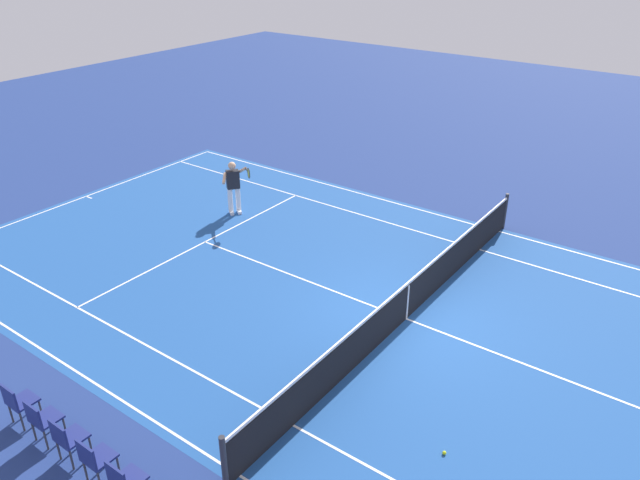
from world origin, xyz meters
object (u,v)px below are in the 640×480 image
(spectator_chair_3, at_px, (67,437))
(spectator_chair_4, at_px, (41,418))
(spectator_chair_5, at_px, (18,401))
(tennis_net, at_px, (407,300))
(spectator_chair_2, at_px, (94,458))
(tennis_ball, at_px, (444,453))
(tennis_player_near, at_px, (234,185))
(spectator_chair_1, at_px, (124,480))

(spectator_chair_3, xyz_separation_m, spectator_chair_4, (0.73, 0.00, 0.00))
(spectator_chair_3, height_order, spectator_chair_5, same)
(tennis_net, height_order, spectator_chair_2, tennis_net)
(spectator_chair_3, bearing_deg, tennis_ball, -142.60)
(tennis_net, bearing_deg, tennis_player_near, -15.38)
(tennis_ball, bearing_deg, tennis_player_near, -28.05)
(tennis_ball, relative_size, spectator_chair_3, 0.08)
(tennis_ball, xyz_separation_m, spectator_chair_2, (4.20, 3.77, 0.49))
(tennis_net, relative_size, spectator_chair_4, 13.30)
(tennis_player_near, distance_m, spectator_chair_3, 9.97)
(tennis_ball, distance_m, spectator_chair_3, 6.22)
(tennis_player_near, bearing_deg, spectator_chair_5, 109.54)
(tennis_player_near, xyz_separation_m, spectator_chair_4, (-3.86, 8.84, -0.41))
(spectator_chair_5, bearing_deg, tennis_player_near, -70.46)
(spectator_chair_3, bearing_deg, spectator_chair_2, 180.00)
(tennis_net, xyz_separation_m, spectator_chair_4, (3.18, 6.90, 0.03))
(spectator_chair_1, bearing_deg, tennis_player_near, -55.63)
(tennis_player_near, height_order, spectator_chair_4, tennis_player_near)
(tennis_net, height_order, spectator_chair_3, tennis_net)
(spectator_chair_3, bearing_deg, spectator_chair_4, 0.00)
(spectator_chair_1, height_order, spectator_chair_4, same)
(tennis_player_near, distance_m, spectator_chair_4, 9.66)
(spectator_chair_5, bearing_deg, spectator_chair_2, 180.00)
(tennis_player_near, xyz_separation_m, spectator_chair_2, (-5.32, 8.84, -0.41))
(tennis_ball, bearing_deg, spectator_chair_2, 41.89)
(tennis_net, distance_m, tennis_ball, 4.02)
(tennis_ball, xyz_separation_m, spectator_chair_4, (5.66, 3.77, 0.49))
(spectator_chair_3, distance_m, spectator_chair_5, 1.45)
(spectator_chair_1, bearing_deg, spectator_chair_5, 0.00)
(tennis_net, height_order, spectator_chair_1, tennis_net)
(tennis_player_near, bearing_deg, spectator_chair_1, 124.37)
(tennis_net, distance_m, spectator_chair_3, 7.33)
(spectator_chair_1, distance_m, spectator_chair_3, 1.45)
(spectator_chair_2, distance_m, spectator_chair_5, 2.18)
(tennis_ball, height_order, spectator_chair_4, spectator_chair_4)
(tennis_ball, bearing_deg, spectator_chair_3, 37.40)
(tennis_player_near, xyz_separation_m, spectator_chair_1, (-6.05, 8.84, -0.41))
(tennis_net, bearing_deg, spectator_chair_1, 81.75)
(tennis_player_near, bearing_deg, spectator_chair_4, 113.61)
(spectator_chair_5, bearing_deg, spectator_chair_3, 180.00)
(tennis_player_near, distance_m, tennis_ball, 10.83)
(spectator_chair_2, bearing_deg, tennis_ball, -138.11)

